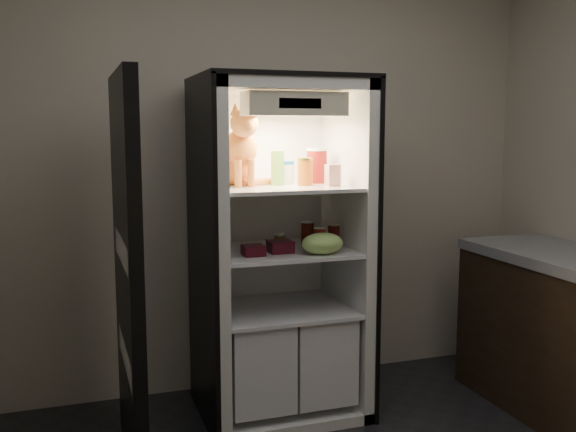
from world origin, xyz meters
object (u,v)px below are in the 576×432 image
object	(u,v)px
grape_bag	(322,243)
soda_can_b	(334,235)
mayo_tub	(286,172)
tabby_cat	(237,155)
berry_box_left	(253,250)
salsa_jar	(305,172)
parmesan_shaker	(278,168)
cream_carton	(333,175)
soda_can_a	(307,234)
condiment_jar	(280,241)
berry_box_right	(280,247)
soda_can_c	(320,239)
pepper_jar	(317,166)
refrigerator	(278,273)

from	to	relation	value
grape_bag	soda_can_b	bearing A→B (deg)	52.77
soda_can_b	mayo_tub	bearing A→B (deg)	153.80
tabby_cat	berry_box_left	xyz separation A→B (m)	(0.03, -0.21, -0.49)
mayo_tub	salsa_jar	distance (m)	0.15
parmesan_shaker	cream_carton	bearing A→B (deg)	-29.13
soda_can_a	soda_can_b	distance (m)	0.15
condiment_jar	berry_box_right	bearing A→B (deg)	-106.29
cream_carton	condiment_jar	world-z (taller)	cream_carton
cream_carton	soda_can_b	world-z (taller)	cream_carton
soda_can_c	condiment_jar	size ratio (longest dim) A/B	1.54
tabby_cat	pepper_jar	world-z (taller)	tabby_cat
soda_can_b	condiment_jar	xyz separation A→B (m)	(-0.31, 0.03, -0.02)
soda_can_a	soda_can_c	xyz separation A→B (m)	(0.01, -0.17, -0.00)
grape_bag	berry_box_right	world-z (taller)	grape_bag
mayo_tub	soda_can_c	size ratio (longest dim) A/B	1.01
tabby_cat	soda_can_c	distance (m)	0.64
tabby_cat	berry_box_right	xyz separation A→B (m)	(0.19, -0.18, -0.48)
tabby_cat	soda_can_a	size ratio (longest dim) A/B	3.29
parmesan_shaker	berry_box_right	bearing A→B (deg)	-101.76
grape_bag	berry_box_left	xyz separation A→B (m)	(-0.36, 0.08, -0.03)
mayo_tub	pepper_jar	distance (m)	0.19
tabby_cat	berry_box_right	bearing A→B (deg)	-47.18
parmesan_shaker	cream_carton	world-z (taller)	parmesan_shaker
refrigerator	berry_box_left	xyz separation A→B (m)	(-0.20, -0.19, 0.18)
mayo_tub	soda_can_a	bearing A→B (deg)	-22.22
salsa_jar	cream_carton	distance (m)	0.15
berry_box_right	grape_bag	bearing A→B (deg)	-30.59
refrigerator	berry_box_left	world-z (taller)	refrigerator
berry_box_right	tabby_cat	bearing A→B (deg)	136.62
mayo_tub	pepper_jar	world-z (taller)	pepper_jar
salsa_jar	cream_carton	bearing A→B (deg)	-34.87
pepper_jar	soda_can_c	size ratio (longest dim) A/B	1.57
refrigerator	cream_carton	xyz separation A→B (m)	(0.25, -0.18, 0.56)
soda_can_a	soda_can_c	world-z (taller)	soda_can_a
parmesan_shaker	soda_can_a	bearing A→B (deg)	7.12
condiment_jar	tabby_cat	bearing A→B (deg)	161.04
pepper_jar	soda_can_a	bearing A→B (deg)	-148.76
mayo_tub	pepper_jar	xyz separation A→B (m)	(0.18, -0.00, 0.04)
salsa_jar	tabby_cat	bearing A→B (deg)	162.32
soda_can_c	soda_can_b	bearing A→B (deg)	37.26
tabby_cat	pepper_jar	bearing A→B (deg)	-1.92
tabby_cat	grape_bag	size ratio (longest dim) A/B	1.97
salsa_jar	berry_box_right	bearing A→B (deg)	-158.86
soda_can_c	berry_box_right	size ratio (longest dim) A/B	1.01
berry_box_left	berry_box_right	world-z (taller)	berry_box_right
refrigerator	parmesan_shaker	distance (m)	0.59
soda_can_c	berry_box_right	xyz separation A→B (m)	(-0.22, 0.02, -0.03)
tabby_cat	soda_can_b	xyz separation A→B (m)	(0.53, -0.10, -0.45)
tabby_cat	soda_can_a	distance (m)	0.60
soda_can_b	berry_box_right	distance (m)	0.35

